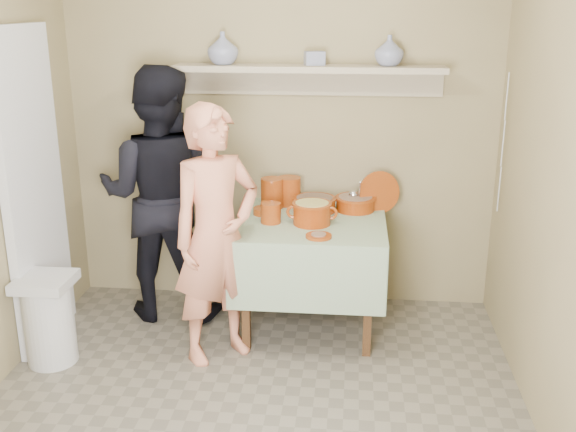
# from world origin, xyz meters

# --- Properties ---
(tile_panel) EXTENTS (0.06, 0.70, 2.00)m
(tile_panel) POSITION_xyz_m (-1.46, 0.95, 1.00)
(tile_panel) COLOR silver
(tile_panel) RESTS_ON ground
(plate_stack_a) EXTENTS (0.16, 0.16, 0.21)m
(plate_stack_a) POSITION_xyz_m (-0.04, 1.52, 0.86)
(plate_stack_a) COLOR maroon
(plate_stack_a) RESTS_ON serving_table
(plate_stack_b) EXTENTS (0.17, 0.17, 0.20)m
(plate_stack_b) POSITION_xyz_m (0.07, 1.60, 0.86)
(plate_stack_b) COLOR maroon
(plate_stack_b) RESTS_ON serving_table
(bowl_stack) EXTENTS (0.13, 0.13, 0.13)m
(bowl_stack) POSITION_xyz_m (-0.00, 1.19, 0.83)
(bowl_stack) COLOR maroon
(bowl_stack) RESTS_ON serving_table
(empty_bowl) EXTENTS (0.15, 0.15, 0.04)m
(empty_bowl) POSITION_xyz_m (-0.07, 1.37, 0.78)
(empty_bowl) COLOR maroon
(empty_bowl) RESTS_ON serving_table
(propped_lid) EXTENTS (0.30, 0.17, 0.29)m
(propped_lid) POSITION_xyz_m (0.70, 1.56, 0.88)
(propped_lid) COLOR maroon
(propped_lid) RESTS_ON serving_table
(vase_right) EXTENTS (0.24, 0.24, 0.20)m
(vase_right) POSITION_xyz_m (0.72, 1.63, 1.82)
(vase_right) COLOR navy
(vase_right) RESTS_ON wall_shelf
(vase_left) EXTENTS (0.28, 0.28, 0.21)m
(vase_left) POSITION_xyz_m (-0.37, 1.62, 1.83)
(vase_left) COLOR navy
(vase_left) RESTS_ON wall_shelf
(ceramic_box) EXTENTS (0.15, 0.12, 0.09)m
(ceramic_box) POSITION_xyz_m (0.24, 1.63, 1.77)
(ceramic_box) COLOR navy
(ceramic_box) RESTS_ON wall_shelf
(person_cook) EXTENTS (0.68, 0.66, 1.58)m
(person_cook) POSITION_xyz_m (-0.29, 0.82, 0.79)
(person_cook) COLOR #D67D5C
(person_cook) RESTS_ON ground
(person_helper) EXTENTS (0.85, 0.67, 1.74)m
(person_helper) POSITION_xyz_m (-0.79, 1.39, 0.87)
(person_helper) COLOR black
(person_helper) RESTS_ON ground
(room_shell) EXTENTS (3.04, 3.54, 2.62)m
(room_shell) POSITION_xyz_m (0.00, 0.00, 1.61)
(room_shell) COLOR #93835A
(room_shell) RESTS_ON ground
(serving_table) EXTENTS (0.97, 0.97, 0.76)m
(serving_table) POSITION_xyz_m (0.25, 1.28, 0.64)
(serving_table) COLOR #4C2D16
(serving_table) RESTS_ON ground
(cazuela_meat_a) EXTENTS (0.30, 0.30, 0.10)m
(cazuela_meat_a) POSITION_xyz_m (0.26, 1.46, 0.82)
(cazuela_meat_a) COLOR maroon
(cazuela_meat_a) RESTS_ON serving_table
(cazuela_meat_b) EXTENTS (0.28, 0.28, 0.10)m
(cazuela_meat_b) POSITION_xyz_m (0.54, 1.51, 0.82)
(cazuela_meat_b) COLOR maroon
(cazuela_meat_b) RESTS_ON serving_table
(ladle) EXTENTS (0.08, 0.26, 0.19)m
(ladle) POSITION_xyz_m (0.52, 1.52, 0.87)
(ladle) COLOR silver
(ladle) RESTS_ON cazuela_meat_b
(cazuela_rice) EXTENTS (0.33, 0.25, 0.14)m
(cazuela_rice) POSITION_xyz_m (0.26, 1.19, 0.85)
(cazuela_rice) COLOR maroon
(cazuela_rice) RESTS_ON serving_table
(front_plate) EXTENTS (0.16, 0.16, 0.03)m
(front_plate) POSITION_xyz_m (0.32, 0.93, 0.77)
(front_plate) COLOR maroon
(front_plate) RESTS_ON serving_table
(wall_shelf) EXTENTS (1.80, 0.25, 0.21)m
(wall_shelf) POSITION_xyz_m (0.20, 1.65, 1.67)
(wall_shelf) COLOR tan
(wall_shelf) RESTS_ON room_shell
(trash_bin) EXTENTS (0.32, 0.32, 0.56)m
(trash_bin) POSITION_xyz_m (-1.30, 0.63, 0.28)
(trash_bin) COLOR silver
(trash_bin) RESTS_ON ground
(electrical_cord) EXTENTS (0.01, 0.05, 0.90)m
(electrical_cord) POSITION_xyz_m (1.47, 1.48, 1.25)
(electrical_cord) COLOR silver
(electrical_cord) RESTS_ON wall_shelf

